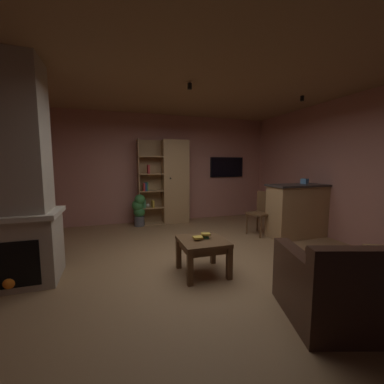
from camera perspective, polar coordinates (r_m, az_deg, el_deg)
floor at (r=3.90m, az=1.91°, el=-16.32°), size 5.94×5.86×0.02m
wall_back at (r=6.46m, az=-7.13°, el=5.45°), size 6.06×0.06×2.78m
wall_right at (r=5.42m, az=33.39°, el=4.23°), size 0.06×5.86×2.78m
ceiling at (r=3.82m, az=2.09°, el=26.15°), size 5.94×5.86×0.02m
window_pane_back at (r=6.38m, az=-9.25°, el=5.18°), size 0.74×0.01×0.72m
stone_fireplace at (r=3.71m, az=-36.69°, el=1.36°), size 1.02×0.77×2.78m
bookshelf_cabinet at (r=6.25m, az=-4.82°, el=2.29°), size 1.27×0.41×2.11m
kitchen_bar_counter at (r=5.59m, az=24.52°, el=-3.89°), size 1.50×0.59×1.10m
tissue_box at (r=5.65m, az=25.01°, el=2.32°), size 0.15×0.15×0.11m
leather_couch at (r=3.02m, az=36.02°, el=-18.21°), size 1.69×1.30×0.84m
coffee_table at (r=3.41m, az=2.54°, el=-12.66°), size 0.62×0.63×0.48m
table_book_0 at (r=3.44m, az=2.86°, el=-10.61°), size 0.15×0.13×0.02m
table_book_1 at (r=3.35m, az=1.37°, el=-10.67°), size 0.12×0.11×0.02m
table_book_2 at (r=3.42m, az=3.26°, el=-9.89°), size 0.14×0.12×0.03m
dining_chair at (r=5.43m, az=16.12°, el=-4.07°), size 0.53×0.53×0.92m
potted_floor_plant at (r=6.06m, az=-12.38°, el=-3.89°), size 0.32×0.32×0.79m
wall_mounted_tv at (r=7.00m, az=8.18°, el=5.81°), size 0.99×0.06×0.56m
track_light_spot_0 at (r=4.02m, az=-32.64°, el=22.94°), size 0.07×0.07×0.09m
track_light_spot_1 at (r=4.08m, az=-0.57°, el=23.64°), size 0.07×0.07×0.09m
track_light_spot_2 at (r=5.17m, az=24.53°, el=19.41°), size 0.07×0.07×0.09m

